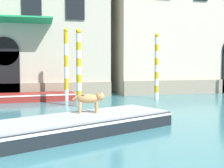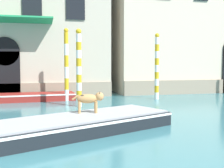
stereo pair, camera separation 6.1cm
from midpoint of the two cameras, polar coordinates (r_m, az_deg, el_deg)
boat_foreground at (r=10.41m, az=-6.41°, el=-7.28°), size 7.09×4.78×0.54m
dog_on_deck at (r=10.97m, az=-4.13°, el=-2.75°), size 1.12×0.42×0.75m
boat_moored_near_palazzo at (r=19.11m, az=-15.25°, el=-2.30°), size 5.57×1.92×0.44m
mooring_pole_0 at (r=19.37m, az=8.07°, el=3.26°), size 0.27×0.27×4.05m
mooring_pole_4 at (r=16.10m, az=-6.20°, el=3.02°), size 0.28×0.28×4.01m
mooring_pole_5 at (r=18.53m, az=-8.47°, el=3.56°), size 0.26×0.26×4.27m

